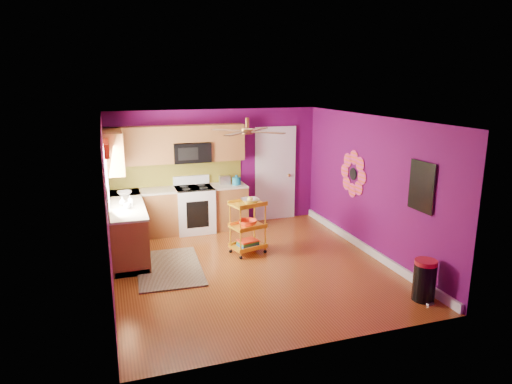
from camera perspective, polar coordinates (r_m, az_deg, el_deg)
name	(u,v)px	position (r m, az deg, el deg)	size (l,w,h in m)	color
ground	(251,266)	(7.88, -0.58, -9.29)	(5.00, 5.00, 0.00)	brown
room_envelope	(253,173)	(7.40, -0.41, 2.44)	(4.54, 5.04, 2.52)	#5C0A52
lower_cabinets	(158,219)	(9.16, -12.17, -3.36)	(2.81, 2.31, 0.94)	brown
electric_range	(195,209)	(9.59, -7.69, -2.08)	(0.76, 0.66, 1.13)	white
upper_cabinetry	(158,147)	(9.21, -12.20, 5.47)	(2.80, 2.30, 1.26)	brown
left_window	(106,163)	(8.07, -18.19, 3.46)	(0.08, 1.35, 1.08)	white
panel_door	(275,175)	(10.23, 2.42, 2.18)	(0.95, 0.11, 2.15)	white
right_wall_art	(381,179)	(8.08, 15.38, 1.56)	(0.04, 2.74, 1.04)	black
ceiling_fan	(247,131)	(7.48, -1.09, 7.67)	(1.01, 1.01, 0.26)	#BF8C3F
shag_rug	(169,268)	(7.93, -10.77, -9.29)	(1.05, 1.71, 0.02)	black
rolling_cart	(248,225)	(8.27, -0.99, -4.09)	(0.68, 0.56, 1.06)	yellow
trash_can	(424,280)	(7.08, 20.31, -10.31)	(0.35, 0.37, 0.61)	black
teal_kettle	(237,181)	(9.62, -2.45, 1.42)	(0.18, 0.18, 0.21)	#126B8D
toaster	(225,180)	(9.68, -3.95, 1.51)	(0.22, 0.15, 0.18)	beige
soap_bottle_a	(130,200)	(8.34, -15.45, -1.01)	(0.08, 0.08, 0.18)	#EA3F72
soap_bottle_b	(122,201)	(8.38, -16.37, -1.09)	(0.12, 0.12, 0.15)	white
counter_dish	(124,193)	(9.12, -16.13, -0.14)	(0.28, 0.28, 0.07)	white
counter_cup	(128,206)	(8.13, -15.76, -1.67)	(0.13, 0.13, 0.10)	white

